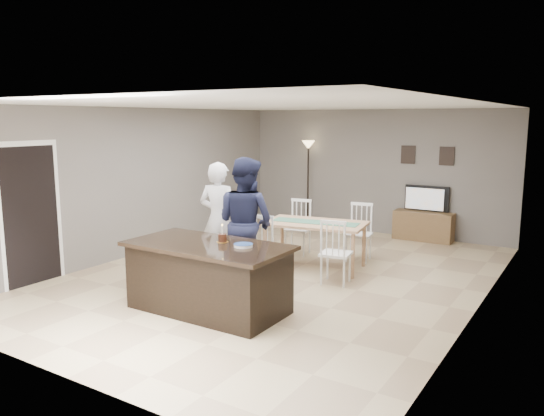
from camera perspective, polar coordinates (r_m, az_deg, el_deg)
The scene contains 14 objects.
floor at distance 8.58m, azimuth 0.83°, elevation -7.35°, with size 8.00×8.00×0.00m, color tan.
room_shell at distance 8.25m, azimuth 0.86°, elevation 3.87°, with size 8.00×8.00×8.00m.
kitchen_island at distance 7.04m, azimuth -6.84°, elevation -7.38°, with size 2.15×1.10×0.90m.
tv_console at distance 11.43m, azimuth 15.96°, elevation -1.88°, with size 1.20×0.40×0.60m, color brown.
television at distance 11.40m, azimuth 16.19°, elevation 0.96°, with size 0.91×0.12×0.53m, color black.
tv_screen_glow at distance 11.32m, azimuth 16.08°, elevation 0.94°, with size 0.78×0.78×0.00m, color orange.
picture_frames at distance 11.45m, azimuth 16.34°, elevation 5.45°, with size 1.10×0.02×0.38m.
doorway at distance 8.73m, azimuth -24.57°, elevation 0.54°, with size 0.00×2.10×2.65m.
woman at distance 8.48m, azimuth -5.73°, elevation -1.22°, with size 0.67×0.44×1.83m, color silver.
man at distance 7.88m, azimuth -2.88°, elevation -1.57°, with size 0.95×0.74×1.95m, color #171A33.
birthday_cake at distance 6.99m, azimuth -5.36°, elevation -3.21°, with size 0.16×0.16×0.24m.
plate_stack at distance 6.72m, azimuth -3.11°, elevation -4.03°, with size 0.25×0.25×0.04m.
dining_table at distance 8.95m, azimuth 4.66°, elevation -2.38°, with size 1.87×2.11×1.02m.
floor_lamp at distance 12.30m, azimuth 3.92°, elevation 5.15°, with size 0.30×0.30×2.00m.
Camera 1 is at (4.25, -7.02, 2.50)m, focal length 35.00 mm.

